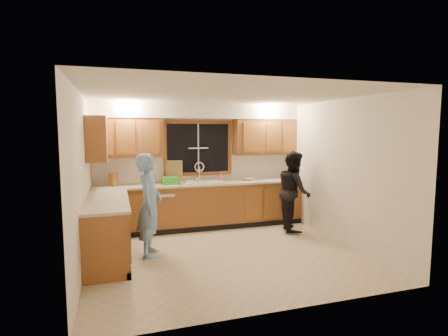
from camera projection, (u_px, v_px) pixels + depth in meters
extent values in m
plane|color=beige|center=(226.00, 253.00, 5.60)|extent=(4.20, 4.20, 0.00)
plane|color=silver|center=(226.00, 95.00, 5.33)|extent=(4.20, 4.20, 0.00)
plane|color=white|center=(198.00, 165.00, 7.27)|extent=(4.20, 0.00, 4.20)
plane|color=white|center=(82.00, 182.00, 4.84)|extent=(0.00, 3.80, 3.80)
plane|color=white|center=(340.00, 171.00, 6.09)|extent=(0.00, 3.80, 3.80)
cube|color=#95582B|center=(202.00, 206.00, 7.07)|extent=(4.20, 0.60, 0.88)
cube|color=#95582B|center=(107.00, 230.00, 5.35)|extent=(0.60, 1.90, 0.88)
cube|color=beige|center=(202.00, 184.00, 7.01)|extent=(4.20, 0.63, 0.04)
cube|color=beige|center=(107.00, 201.00, 5.31)|extent=(0.63, 1.90, 0.04)
cube|color=#95582B|center=(127.00, 138.00, 6.63)|extent=(1.35, 0.33, 0.75)
cube|color=#95582B|center=(265.00, 137.00, 7.47)|extent=(1.35, 0.33, 0.75)
cube|color=#95582B|center=(97.00, 139.00, 5.90)|extent=(0.33, 0.90, 0.75)
cube|color=white|center=(200.00, 111.00, 6.99)|extent=(4.20, 0.35, 0.30)
cube|color=black|center=(198.00, 148.00, 7.23)|extent=(1.30, 0.01, 1.00)
cube|color=#95582B|center=(198.00, 122.00, 7.16)|extent=(1.44, 0.03, 0.07)
cube|color=#95582B|center=(198.00, 174.00, 7.27)|extent=(1.44, 0.03, 0.07)
cube|color=#95582B|center=(165.00, 149.00, 7.02)|extent=(0.07, 0.03, 1.00)
cube|color=#95582B|center=(230.00, 148.00, 7.42)|extent=(0.07, 0.03, 1.00)
cube|color=white|center=(202.00, 182.00, 7.02)|extent=(0.86, 0.52, 0.03)
cube|color=white|center=(192.00, 187.00, 6.97)|extent=(0.38, 0.42, 0.18)
cube|color=white|center=(212.00, 186.00, 7.09)|extent=(0.38, 0.42, 0.18)
cylinder|color=white|center=(199.00, 174.00, 7.19)|extent=(0.04, 0.04, 0.28)
torus|color=white|center=(199.00, 167.00, 7.18)|extent=(0.21, 0.03, 0.21)
cube|color=silver|center=(160.00, 210.00, 6.81)|extent=(0.60, 0.56, 0.82)
cube|color=silver|center=(106.00, 241.00, 4.81)|extent=(0.58, 0.75, 0.90)
imported|color=#75A3DE|center=(149.00, 205.00, 5.44)|extent=(0.51, 0.66, 1.61)
imported|color=black|center=(294.00, 191.00, 6.84)|extent=(0.78, 0.89, 1.57)
cube|color=#9E642B|center=(113.00, 179.00, 6.58)|extent=(0.17, 0.17, 0.25)
cube|color=tan|center=(174.00, 171.00, 7.05)|extent=(0.35, 0.18, 0.44)
cube|color=green|center=(170.00, 181.00, 6.81)|extent=(0.30, 0.28, 0.14)
imported|color=pink|center=(220.00, 176.00, 7.30)|extent=(0.10, 0.10, 0.17)
imported|color=silver|center=(248.00, 179.00, 7.35)|extent=(0.28, 0.28, 0.06)
cylinder|color=beige|center=(184.00, 182.00, 6.73)|extent=(0.07, 0.07, 0.12)
cylinder|color=beige|center=(196.00, 180.00, 6.90)|extent=(0.08, 0.08, 0.13)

